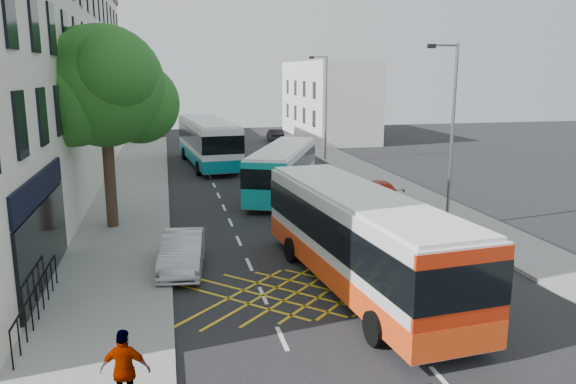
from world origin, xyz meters
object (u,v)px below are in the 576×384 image
pedestrian_far (125,370)px  parked_car_silver (182,252)px  distant_car_grey (213,136)px  bus_mid (283,170)px  distant_car_dark (275,135)px  lamp_near (451,126)px  bus_near (359,238)px  red_hatchback (376,193)px  street_tree (103,87)px  lamp_far (325,102)px  bus_far (208,142)px

pedestrian_far → parked_car_silver: bearing=-86.5°
pedestrian_far → distant_car_grey: bearing=-84.3°
bus_mid → distant_car_dark: (4.44, 25.19, -0.85)m
lamp_near → bus_near: bearing=-136.2°
distant_car_grey → distant_car_dark: (6.32, 0.30, -0.13)m
parked_car_silver → red_hatchback: parked_car_silver is taller
street_tree → bus_mid: bearing=30.7°
parked_car_silver → red_hatchback: bearing=44.1°
red_hatchback → distant_car_dark: (0.08, 28.52, -0.04)m
parked_car_silver → red_hatchback: (10.38, 8.02, -0.01)m
parked_car_silver → bus_mid: bearing=68.4°
lamp_far → distant_car_dark: (-1.33, 13.46, -3.99)m
lamp_near → bus_far: size_ratio=0.64×
lamp_near → distant_car_dark: 33.72m
lamp_near → bus_near: (-6.22, -5.97, -2.94)m
street_tree → bus_mid: (8.94, 5.30, -4.81)m
lamp_near → distant_car_dark: lamp_near is taller
red_hatchback → pedestrian_far: bearing=60.3°
bus_near → distant_car_dark: bearing=77.2°
bus_near → pedestrian_far: bus_near is taller
bus_far → pedestrian_far: (-4.05, -31.47, -0.78)m
red_hatchback → parked_car_silver: bearing=43.3°
street_tree → lamp_near: street_tree is taller
lamp_near → bus_mid: size_ratio=0.79×
bus_near → parked_car_silver: bus_near is taller
street_tree → parked_car_silver: (2.91, -6.05, -5.61)m
distant_car_dark → pedestrian_far: pedestrian_far is taller
distant_car_dark → pedestrian_far: (-11.86, -45.12, 0.40)m
bus_far → distant_car_dark: bus_far is taller
lamp_far → red_hatchback: 15.64m
street_tree → pedestrian_far: (1.51, -14.63, -5.26)m
street_tree → bus_mid: size_ratio=0.87×
lamp_near → distant_car_grey: size_ratio=1.48×
parked_car_silver → distant_car_grey: bearing=89.9°
lamp_far → distant_car_grey: (-7.65, 13.16, -3.86)m
lamp_far → bus_mid: (-5.77, -11.73, -3.14)m
lamp_far → bus_near: lamp_far is taller
red_hatchback → distant_car_grey: 28.90m
lamp_far → parked_car_silver: (-11.80, -23.08, -3.94)m
bus_mid → pedestrian_far: size_ratio=5.78×
parked_car_silver → distant_car_dark: (10.46, 36.54, -0.05)m
lamp_near → bus_mid: 10.56m
red_hatchback → distant_car_grey: distant_car_grey is taller
parked_car_silver → street_tree: bearing=122.1°
bus_near → bus_far: (-2.93, 25.77, 0.13)m
street_tree → red_hatchback: street_tree is taller
lamp_near → parked_car_silver: (-11.80, -3.08, -3.94)m
bus_near → distant_car_grey: bearing=86.3°
lamp_near → lamp_far: same height
street_tree → bus_far: bearing=71.7°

